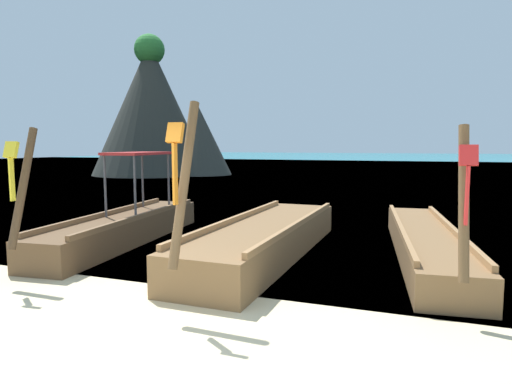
{
  "coord_description": "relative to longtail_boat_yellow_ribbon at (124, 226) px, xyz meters",
  "views": [
    {
      "loc": [
        2.76,
        -3.16,
        2.1
      ],
      "look_at": [
        0.0,
        4.42,
        1.24
      ],
      "focal_mm": 30.93,
      "sensor_mm": 36.0,
      "label": 1
    }
  ],
  "objects": [
    {
      "name": "ground",
      "position": [
        3.14,
        -4.71,
        -0.35
      ],
      "size": [
        120.0,
        120.0,
        0.0
      ],
      "primitive_type": "plane",
      "color": "beige"
    },
    {
      "name": "sea_water",
      "position": [
        3.14,
        57.71,
        -0.35
      ],
      "size": [
        120.0,
        120.0,
        0.0
      ],
      "primitive_type": "plane",
      "color": "#147A89",
      "rests_on": "ground"
    },
    {
      "name": "longtail_boat_yellow_ribbon",
      "position": [
        0.0,
        0.0,
        0.0
      ],
      "size": [
        1.55,
        5.91,
        2.38
      ],
      "color": "brown",
      "rests_on": "ground"
    },
    {
      "name": "longtail_boat_orange_ribbon",
      "position": [
        3.25,
        -0.04,
        -0.03
      ],
      "size": [
        1.46,
        6.3,
        2.66
      ],
      "color": "brown",
      "rests_on": "ground"
    },
    {
      "name": "longtail_boat_red_ribbon",
      "position": [
        6.11,
        0.87,
        -0.08
      ],
      "size": [
        1.66,
        6.39,
        2.35
      ],
      "color": "brown",
      "rests_on": "ground"
    },
    {
      "name": "karst_rock",
      "position": [
        -11.85,
        19.99,
        4.11
      ],
      "size": [
        10.0,
        8.48,
        9.99
      ],
      "color": "#2D302B",
      "rests_on": "ground"
    }
  ]
}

